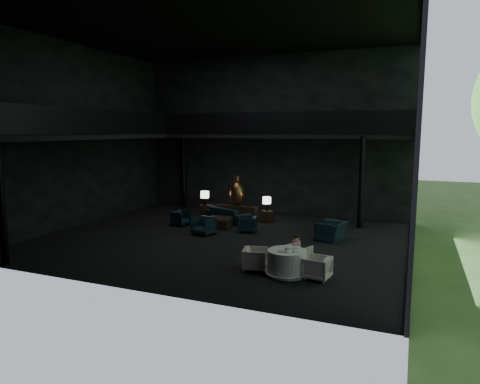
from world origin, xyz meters
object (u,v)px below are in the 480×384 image
at_px(console, 236,212).
at_px(lounge_armchair_west, 181,218).
at_px(table_lamp_left, 205,195).
at_px(side_table_right, 267,216).
at_px(bronze_urn, 237,193).
at_px(child, 296,244).
at_px(lounge_armchair_south, 204,225).
at_px(table_lamp_right, 267,201).
at_px(dining_chair_east, 317,267).
at_px(dining_chair_west, 255,258).
at_px(window_armchair, 331,227).
at_px(lounge_armchair_east, 247,224).
at_px(dining_chair_north, 298,255).
at_px(sofa, 229,211).
at_px(coffee_table, 219,223).
at_px(dining_table, 287,264).
at_px(side_table_left, 207,210).

relative_size(console, lounge_armchair_west, 3.10).
bearing_deg(table_lamp_left, side_table_right, 1.32).
bearing_deg(bronze_urn, child, -52.89).
relative_size(console, table_lamp_left, 3.06).
bearing_deg(lounge_armchair_south, bronze_urn, 102.58).
relative_size(table_lamp_right, dining_chair_east, 0.95).
bearing_deg(table_lamp_right, dining_chair_west, -74.09).
distance_m(side_table_right, lounge_armchair_west, 3.99).
bearing_deg(window_armchair, lounge_armchair_east, -78.21).
height_order(lounge_armchair_south, child, child).
bearing_deg(dining_chair_north, dining_chair_west, 61.53).
height_order(sofa, window_armchair, window_armchair).
height_order(console, side_table_right, console).
height_order(lounge_armchair_east, coffee_table, lounge_armchair_east).
bearing_deg(window_armchair, side_table_right, -110.66).
distance_m(dining_table, child, 1.01).
distance_m(coffee_table, dining_chair_north, 5.97).
relative_size(side_table_right, lounge_armchair_east, 0.82).
height_order(dining_chair_north, child, child).
relative_size(console, side_table_left, 3.49).
height_order(table_lamp_left, dining_table, table_lamp_left).
xyz_separation_m(side_table_left, side_table_right, (3.20, -0.14, -0.03)).
relative_size(table_lamp_left, dining_chair_north, 1.01).
relative_size(table_lamp_left, dining_chair_west, 0.98).
relative_size(console, sofa, 0.82).
relative_size(side_table_right, table_lamp_right, 0.85).
distance_m(table_lamp_right, child, 6.53).
xyz_separation_m(bronze_urn, sofa, (-0.12, -0.71, -0.77)).
bearing_deg(dining_chair_east, coffee_table, -124.51).
xyz_separation_m(table_lamp_right, lounge_armchair_south, (-1.60, -3.26, -0.59)).
xyz_separation_m(side_table_right, dining_chair_east, (3.83, -6.79, 0.07)).
bearing_deg(lounge_armchair_east, sofa, -147.96).
relative_size(window_armchair, coffee_table, 1.18).
distance_m(dining_table, dining_chair_west, 1.03).
xyz_separation_m(sofa, coffee_table, (0.15, -1.37, -0.28)).
xyz_separation_m(lounge_armchair_east, coffee_table, (-1.44, 0.26, -0.11)).
bearing_deg(lounge_armchair_south, coffee_table, 101.59).
xyz_separation_m(lounge_armchair_south, dining_chair_north, (4.59, -2.45, -0.08)).
xyz_separation_m(sofa, window_armchair, (5.10, -1.67, 0.01)).
distance_m(dining_chair_north, dining_chair_east, 1.33).
height_order(bronze_urn, dining_chair_west, bronze_urn).
bearing_deg(lounge_armchair_south, side_table_left, 127.48).
height_order(console, window_armchair, window_armchair).
distance_m(table_lamp_left, dining_chair_west, 8.37).
bearing_deg(sofa, side_table_left, -0.11).
bearing_deg(dining_table, child, 87.26).
distance_m(lounge_armchair_west, coffee_table, 1.80).
bearing_deg(lounge_armchair_south, table_lamp_left, 128.93).
relative_size(lounge_armchair_south, window_armchair, 0.72).
bearing_deg(side_table_right, table_lamp_right, -90.00).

